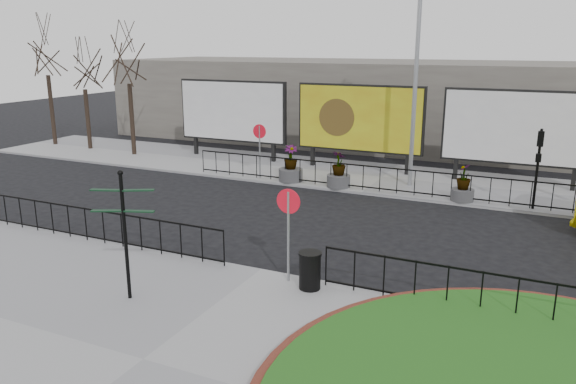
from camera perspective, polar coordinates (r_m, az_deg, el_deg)
The scene contains 22 objects.
ground at distance 15.57m, azimuth -2.70°, elevation -8.21°, with size 90.00×90.00×0.00m, color black.
pavement_near at distance 11.85m, azimuth -14.48°, elevation -16.35°, with size 30.00×10.00×0.12m, color gray.
pavement_far at distance 26.26m, azimuth 9.54°, elevation 1.40°, with size 44.00×6.00×0.12m, color gray.
railing_near_left at distance 18.54m, azimuth -19.86°, elevation -3.06°, with size 10.00×0.10×1.10m, color black, non-canonical shape.
railing_near_right at distance 13.50m, azimuth 22.26°, elevation -10.05°, with size 9.00×0.10×1.10m, color black, non-canonical shape.
railing_far at distance 23.33m, azimuth 10.16°, elevation 1.21°, with size 18.00×0.10×1.10m, color black, non-canonical shape.
speed_sign_far at distance 25.32m, azimuth -2.90°, elevation 5.38°, with size 0.64×0.07×2.47m.
speed_sign_near at distance 14.16m, azimuth 0.05°, elevation -2.32°, with size 0.64×0.07×2.47m.
billboard_left at distance 30.00m, azimuth -5.68°, elevation 8.15°, with size 6.20×0.31×4.10m.
billboard_mid at distance 27.14m, azimuth 7.27°, elevation 7.38°, with size 6.20×0.31×4.10m.
billboard_right at distance 25.89m, azimuth 22.24°, elevation 6.04°, with size 6.20×0.31×4.10m.
lamp_post at distance 24.25m, azimuth 12.88°, elevation 11.53°, with size 0.74×0.18×9.23m.
signal_pole_a at distance 22.36m, azimuth 24.11°, elevation 3.28°, with size 0.22×0.26×3.00m.
tree_left at distance 31.91m, azimuth -15.77°, elevation 9.92°, with size 2.00×2.00×7.00m, color #2D2119, non-canonical shape.
tree_mid at distance 34.53m, azimuth -19.88°, elevation 9.27°, with size 2.00×2.00×6.20m, color #2D2119, non-canonical shape.
tree_far at distance 36.78m, azimuth -23.14°, elevation 10.28°, with size 2.00×2.00×7.50m, color #2D2119, non-canonical shape.
building_backdrop at distance 35.48m, azimuth 14.17°, elevation 8.66°, with size 40.00×10.00×5.00m, color slate.
fingerpost_sign at distance 13.70m, azimuth -16.31°, elevation -3.00°, with size 1.44×0.80×3.18m.
litter_bin at distance 14.17m, azimuth 2.24°, elevation -7.95°, with size 0.58×0.58×0.96m.
planter_a at distance 24.97m, azimuth 0.28°, elevation 2.41°, with size 1.07×1.07×1.62m.
planter_b at distance 24.05m, azimuth 5.17°, elevation 1.86°, with size 1.00×1.00×1.56m.
planter_c at distance 22.88m, azimuth 17.35°, elevation 0.53°, with size 0.89×0.89×1.46m.
Camera 1 is at (6.71, -12.65, 6.12)m, focal length 35.00 mm.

